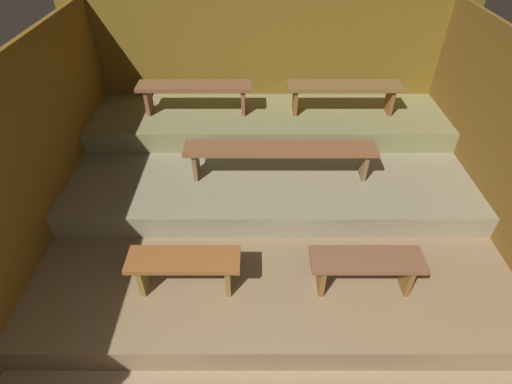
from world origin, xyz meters
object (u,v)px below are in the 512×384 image
bench_upper_right (343,90)px  bench_lower_right (366,265)px  bench_middle_center (280,152)px  bench_lower_left (184,265)px  bench_upper_left (194,90)px

bench_upper_right → bench_lower_right: bearing=-93.4°
bench_upper_right → bench_middle_center: bearing=-129.1°
bench_lower_left → bench_upper_right: bearing=54.1°
bench_lower_left → bench_upper_left: 2.67m
bench_lower_right → bench_upper_right: 2.67m
bench_middle_center → bench_upper_right: size_ratio=1.46×
bench_lower_right → bench_middle_center: (-0.76, 1.48, 0.31)m
bench_upper_left → bench_upper_right: same height
bench_lower_right → bench_middle_center: bearing=117.1°
bench_middle_center → bench_upper_left: bench_upper_left is taller
bench_middle_center → bench_upper_left: 1.61m
bench_upper_left → bench_middle_center: bearing=-44.9°
bench_lower_right → bench_middle_center: 1.69m
bench_middle_center → bench_upper_right: (0.91, 1.12, 0.27)m
bench_lower_right → bench_upper_right: bearing=86.6°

